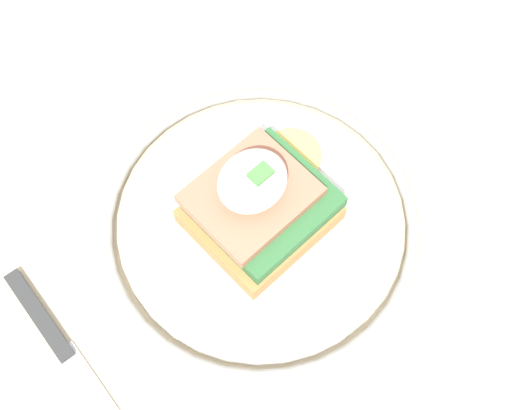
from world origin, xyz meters
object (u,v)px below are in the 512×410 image
object	(u,v)px
knife	(68,358)
plate	(256,219)
sandwich	(257,199)
fork	(394,115)

from	to	relation	value
knife	plate	bearing A→B (deg)	174.98
sandwich	fork	size ratio (longest dim) A/B	0.90
plate	fork	size ratio (longest dim) A/B	1.71
sandwich	plate	bearing A→B (deg)	26.53
sandwich	fork	distance (m)	0.16
fork	knife	size ratio (longest dim) A/B	0.74
plate	knife	distance (m)	0.18
plate	knife	xyz separation A→B (m)	(0.18, -0.02, -0.01)
plate	sandwich	distance (m)	0.03
plate	sandwich	size ratio (longest dim) A/B	1.91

